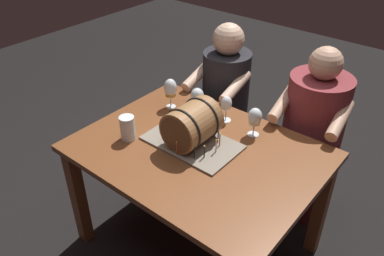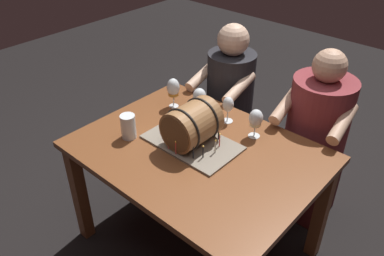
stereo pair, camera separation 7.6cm
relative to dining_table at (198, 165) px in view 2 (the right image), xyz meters
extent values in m
plane|color=black|center=(0.00, 0.00, -0.63)|extent=(8.00, 8.00, 0.00)
cube|color=brown|center=(0.00, 0.00, 0.09)|extent=(1.28, 0.96, 0.03)
cube|color=brown|center=(-0.58, -0.42, -0.28)|extent=(0.07, 0.07, 0.71)
cube|color=brown|center=(-0.58, 0.42, -0.28)|extent=(0.07, 0.07, 0.71)
cube|color=brown|center=(0.58, 0.42, -0.28)|extent=(0.07, 0.07, 0.71)
cube|color=gray|center=(-0.06, 0.02, 0.11)|extent=(0.51, 0.31, 0.01)
cylinder|color=olive|center=(-0.06, 0.02, 0.23)|extent=(0.23, 0.27, 0.23)
cylinder|color=brown|center=(-0.06, -0.12, 0.23)|extent=(0.20, 0.00, 0.20)
cylinder|color=brown|center=(-0.06, 0.16, 0.23)|extent=(0.20, 0.00, 0.20)
torus|color=black|center=(-0.06, -0.05, 0.23)|extent=(0.24, 0.01, 0.24)
torus|color=black|center=(-0.06, 0.10, 0.23)|extent=(0.24, 0.01, 0.24)
cylinder|color=silver|center=(0.10, 0.03, 0.15)|extent=(0.01, 0.01, 0.07)
sphere|color=#F9C64C|center=(0.10, 0.03, 0.19)|extent=(0.01, 0.01, 0.01)
cylinder|color=#D64C47|center=(0.08, 0.08, 0.16)|extent=(0.01, 0.01, 0.07)
sphere|color=#F9C64C|center=(0.08, 0.08, 0.20)|extent=(0.01, 0.01, 0.01)
cylinder|color=black|center=(0.03, 0.13, 0.16)|extent=(0.01, 0.01, 0.07)
sphere|color=#F9C64C|center=(0.03, 0.13, 0.20)|extent=(0.01, 0.01, 0.01)
cylinder|color=#EAD666|center=(-0.04, 0.16, 0.16)|extent=(0.01, 0.01, 0.08)
sphere|color=#F9C64C|center=(-0.04, 0.16, 0.20)|extent=(0.01, 0.01, 0.01)
cylinder|color=black|center=(-0.12, 0.15, 0.15)|extent=(0.01, 0.01, 0.07)
sphere|color=#F9C64C|center=(-0.12, 0.15, 0.19)|extent=(0.01, 0.01, 0.01)
cylinder|color=silver|center=(-0.19, 0.10, 0.15)|extent=(0.01, 0.01, 0.07)
sphere|color=#F9C64C|center=(-0.19, 0.10, 0.19)|extent=(0.01, 0.01, 0.01)
cylinder|color=silver|center=(-0.21, 0.06, 0.16)|extent=(0.01, 0.01, 0.07)
sphere|color=#F9C64C|center=(-0.21, 0.06, 0.20)|extent=(0.01, 0.01, 0.01)
cylinder|color=black|center=(-0.21, 0.00, 0.16)|extent=(0.01, 0.01, 0.08)
sphere|color=#F9C64C|center=(-0.21, 0.00, 0.20)|extent=(0.01, 0.01, 0.01)
cylinder|color=black|center=(-0.16, -0.08, 0.16)|extent=(0.01, 0.01, 0.08)
sphere|color=#F9C64C|center=(-0.16, -0.08, 0.20)|extent=(0.01, 0.01, 0.01)
cylinder|color=#D64C47|center=(-0.11, -0.11, 0.15)|extent=(0.01, 0.01, 0.06)
sphere|color=#F9C64C|center=(-0.11, -0.11, 0.19)|extent=(0.01, 0.01, 0.01)
cylinder|color=#D64C47|center=(-0.05, -0.12, 0.16)|extent=(0.01, 0.01, 0.07)
sphere|color=#F9C64C|center=(-0.05, -0.12, 0.20)|extent=(0.01, 0.01, 0.01)
cylinder|color=black|center=(0.04, -0.08, 0.16)|extent=(0.01, 0.01, 0.08)
sphere|color=#F9C64C|center=(0.04, -0.08, 0.20)|extent=(0.01, 0.01, 0.01)
cylinder|color=black|center=(0.08, -0.05, 0.15)|extent=(0.01, 0.01, 0.06)
sphere|color=#F9C64C|center=(0.08, -0.05, 0.19)|extent=(0.01, 0.01, 0.01)
cylinder|color=white|center=(-0.41, 0.24, 0.11)|extent=(0.06, 0.06, 0.00)
cylinder|color=white|center=(-0.41, 0.24, 0.15)|extent=(0.01, 0.01, 0.07)
ellipsoid|color=white|center=(-0.41, 0.24, 0.24)|extent=(0.08, 0.08, 0.12)
cylinder|color=#C6842D|center=(-0.41, 0.24, 0.21)|extent=(0.07, 0.07, 0.05)
cylinder|color=white|center=(-0.05, 0.33, 0.11)|extent=(0.07, 0.07, 0.00)
cylinder|color=white|center=(-0.05, 0.33, 0.14)|extent=(0.01, 0.01, 0.07)
ellipsoid|color=white|center=(-0.05, 0.33, 0.22)|extent=(0.07, 0.07, 0.09)
cylinder|color=white|center=(-0.23, 0.27, 0.11)|extent=(0.06, 0.06, 0.00)
cylinder|color=white|center=(-0.23, 0.27, 0.15)|extent=(0.01, 0.01, 0.07)
ellipsoid|color=white|center=(-0.23, 0.27, 0.23)|extent=(0.08, 0.08, 0.10)
cylinder|color=pink|center=(-0.23, 0.27, 0.20)|extent=(0.07, 0.07, 0.03)
cylinder|color=white|center=(0.15, 0.30, 0.11)|extent=(0.07, 0.07, 0.00)
cylinder|color=white|center=(0.15, 0.30, 0.14)|extent=(0.01, 0.01, 0.07)
ellipsoid|color=white|center=(0.15, 0.30, 0.23)|extent=(0.08, 0.08, 0.10)
cylinder|color=beige|center=(0.15, 0.30, 0.20)|extent=(0.06, 0.06, 0.04)
cylinder|color=white|center=(-0.36, -0.17, 0.18)|extent=(0.08, 0.08, 0.14)
cylinder|color=#C6842D|center=(-0.36, -0.17, 0.16)|extent=(0.08, 0.08, 0.10)
cylinder|color=white|center=(-0.36, -0.17, 0.22)|extent=(0.08, 0.08, 0.01)
cube|color=black|center=(-0.33, 0.73, -0.41)|extent=(0.34, 0.32, 0.45)
cylinder|color=#232328|center=(-0.33, 0.73, 0.07)|extent=(0.35, 0.35, 0.51)
sphere|color=beige|center=(-0.33, 0.73, 0.43)|extent=(0.21, 0.21, 0.21)
cylinder|color=beige|center=(-0.17, 0.61, 0.18)|extent=(0.09, 0.31, 0.14)
cylinder|color=beige|center=(-0.47, 0.58, 0.18)|extent=(0.09, 0.31, 0.14)
cube|color=#4C1B1E|center=(0.33, 0.73, -0.41)|extent=(0.34, 0.32, 0.45)
cylinder|color=maroon|center=(0.33, 0.73, 0.09)|extent=(0.41, 0.41, 0.54)
sphere|color=tan|center=(0.33, 0.73, 0.45)|extent=(0.19, 0.19, 0.19)
cylinder|color=tan|center=(0.51, 0.61, 0.20)|extent=(0.10, 0.31, 0.14)
cylinder|color=tan|center=(0.18, 0.58, 0.20)|extent=(0.10, 0.31, 0.14)
camera|label=1|loc=(1.04, -1.33, 1.37)|focal=36.79mm
camera|label=2|loc=(1.10, -1.28, 1.37)|focal=36.79mm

